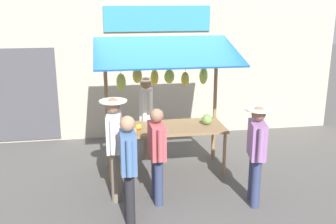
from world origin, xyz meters
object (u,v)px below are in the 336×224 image
at_px(vendor_with_sunhat, 146,111).
at_px(shopper_in_grey_tee, 114,140).
at_px(shopper_in_striped_shirt, 256,148).
at_px(shopper_with_ponytail, 129,162).
at_px(market_stall, 165,91).
at_px(shopper_with_shopping_bag, 157,150).

height_order(vendor_with_sunhat, shopper_in_grey_tee, shopper_in_grey_tee).
relative_size(vendor_with_sunhat, shopper_in_striped_shirt, 1.04).
bearing_deg(shopper_with_ponytail, shopper_in_striped_shirt, -84.31).
relative_size(market_stall, shopper_in_striped_shirt, 1.55).
relative_size(shopper_in_grey_tee, shopper_in_striped_shirt, 1.05).
bearing_deg(vendor_with_sunhat, shopper_in_striped_shirt, 45.73).
bearing_deg(shopper_in_grey_tee, shopper_in_striped_shirt, -99.19).
bearing_deg(vendor_with_sunhat, shopper_with_ponytail, 0.00).
distance_m(shopper_with_ponytail, shopper_with_shopping_bag, 0.69).
xyz_separation_m(market_stall, shopper_with_shopping_bag, (0.33, 1.20, -0.65)).
distance_m(vendor_with_sunhat, shopper_with_ponytail, 2.47).
bearing_deg(shopper_with_shopping_bag, shopper_in_striped_shirt, -104.19).
bearing_deg(shopper_in_grey_tee, market_stall, -40.27).
xyz_separation_m(shopper_with_shopping_bag, shopper_in_grey_tee, (0.65, -0.25, 0.11)).
distance_m(market_stall, vendor_with_sunhat, 0.94).
xyz_separation_m(vendor_with_sunhat, shopper_with_shopping_bag, (0.05, 1.91, -0.10)).
height_order(vendor_with_sunhat, shopper_with_ponytail, vendor_with_sunhat).
distance_m(shopper_with_shopping_bag, shopper_in_grey_tee, 0.71).
height_order(vendor_with_sunhat, shopper_with_shopping_bag, vendor_with_sunhat).
distance_m(vendor_with_sunhat, shopper_with_shopping_bag, 1.92).
xyz_separation_m(shopper_in_grey_tee, shopper_in_striped_shirt, (-2.16, 0.57, -0.06)).
xyz_separation_m(shopper_with_ponytail, shopper_with_shopping_bag, (-0.48, -0.49, -0.04)).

